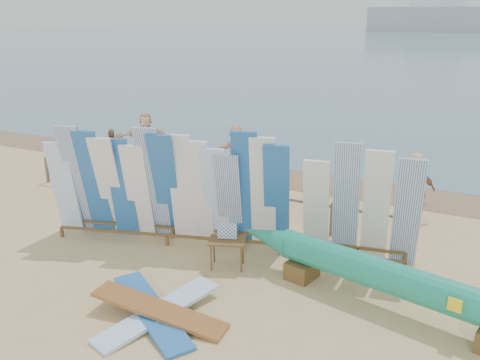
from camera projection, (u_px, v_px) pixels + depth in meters
The scene contains 23 objects.
ground at pixel (136, 251), 12.39m from camera, with size 160.00×160.00×0.00m, color tan.
ocean at pixel (464, 39), 121.65m from camera, with size 320.00×240.00×0.02m, color slate.
wet_sand_strip at pixel (257, 173), 18.54m from camera, with size 40.00×2.60×0.01m, color #85674A.
distant_ship at pixel (437, 15), 169.42m from camera, with size 45.00×8.00×14.00m.
fence at pixel (198, 190), 14.76m from camera, with size 12.08×0.08×0.90m.
main_surfboard_rack at pixel (168, 191), 12.50m from camera, with size 6.03×2.38×3.03m.
side_surfboard_rack at pixel (361, 209), 11.41m from camera, with size 2.68×1.12×2.94m.
outrigger_canoe at pixel (389, 280), 9.73m from camera, with size 7.17×2.31×1.03m.
vendor_table at pixel (227, 252), 11.50m from camera, with size 0.97×0.83×1.09m.
flat_board_d at pixel (152, 317), 9.67m from camera, with size 0.56×2.70×0.07m, color #2362B1.
flat_board_c at pixel (160, 319), 9.61m from camera, with size 0.56×2.70×0.07m, color #9C5F2A.
flat_board_b at pixel (159, 318), 9.65m from camera, with size 0.56×2.70×0.07m, color #9BC4F8.
beach_chair_left at pixel (245, 198), 15.24m from camera, with size 0.67×0.69×0.91m.
beach_chair_right at pixel (271, 206), 14.56m from camera, with size 0.75×0.76×0.89m.
stroller at pixel (261, 192), 15.22m from camera, with size 0.55×0.78×1.07m.
beachgoer_5 at pixel (236, 150), 18.08m from camera, with size 1.67×0.54×1.80m, color beige.
beachgoer_6 at pixel (263, 165), 16.21m from camera, with size 0.91×0.43×1.86m, color tan.
beachgoer_11 at pixel (146, 135), 20.27m from camera, with size 1.69×0.55×1.83m, color beige.
beachgoer_10 at pixel (418, 192), 13.94m from camera, with size 1.02×0.44×1.74m, color #8C6042.
beachgoer_extra_1 at pixel (112, 151), 18.41m from camera, with size 0.93×0.40×1.59m, color #8C6042.
beachgoer_1 at pixel (121, 155), 17.74m from camera, with size 0.60×0.33×1.64m, color #8C6042.
beachgoer_0 at pixel (72, 154), 17.79m from camera, with size 0.82×0.39×1.67m, color tan.
beachgoer_9 at pixel (415, 178), 15.33m from camera, with size 1.01×0.42×1.57m, color tan.
Camera 1 is at (7.23, -8.98, 5.49)m, focal length 38.00 mm.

